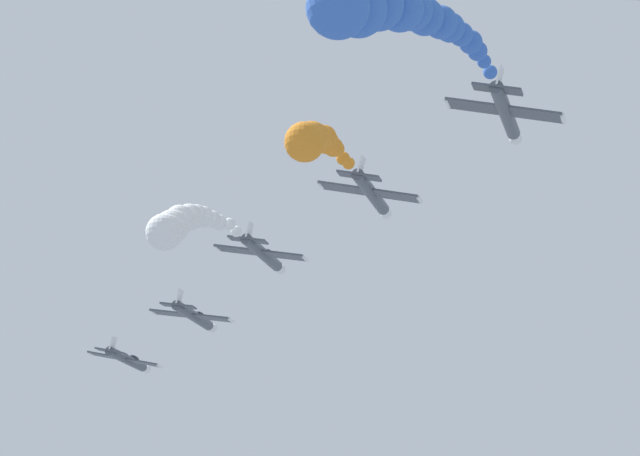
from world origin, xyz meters
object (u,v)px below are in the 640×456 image
(airplane_lead, at_px, (127,359))
(airplane_right_inner, at_px, (263,253))
(airplane_left_outer, at_px, (371,193))
(airplane_left_inner, at_px, (194,316))
(airplane_right_outer, at_px, (506,112))

(airplane_lead, relative_size, airplane_right_inner, 1.00)
(airplane_left_outer, bearing_deg, airplane_left_inner, 141.97)
(airplane_right_inner, bearing_deg, airplane_right_outer, -34.06)
(airplane_lead, xyz_separation_m, airplane_left_inner, (12.73, -10.37, 1.67))
(airplane_left_inner, distance_m, airplane_right_outer, 48.30)
(airplane_left_inner, xyz_separation_m, airplane_right_inner, (11.77, -11.09, 2.53))
(airplane_lead, bearing_deg, airplane_left_outer, -38.42)
(airplane_right_inner, distance_m, airplane_right_outer, 32.08)
(airplane_lead, height_order, airplane_left_inner, airplane_left_inner)
(airplane_left_inner, height_order, airplane_right_outer, airplane_right_outer)
(airplane_lead, bearing_deg, airplane_right_outer, -37.67)
(airplane_lead, distance_m, airplane_left_inner, 16.50)
(airplane_right_outer, bearing_deg, airplane_right_inner, 145.94)
(airplane_right_inner, bearing_deg, airplane_left_inner, 136.71)
(airplane_right_inner, bearing_deg, airplane_lead, 138.79)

